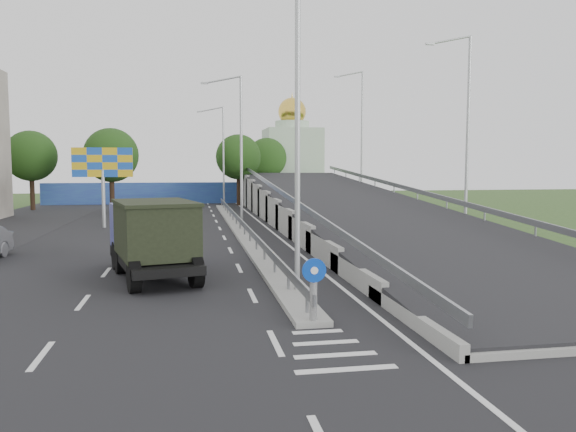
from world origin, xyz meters
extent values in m
plane|color=#2D4C1E|center=(0.00, 0.00, 0.00)|extent=(160.00, 160.00, 0.00)
cube|color=black|center=(-3.00, 20.00, 0.00)|extent=(26.00, 90.00, 0.04)
cube|color=gray|center=(0.00, 24.00, 0.10)|extent=(1.00, 44.00, 0.20)
cube|color=gray|center=(12.30, 24.00, 2.35)|extent=(0.10, 50.00, 0.32)
cube|color=gray|center=(2.80, 24.00, 2.35)|extent=(0.10, 50.00, 0.32)
cube|color=gray|center=(0.00, 24.00, 0.75)|extent=(0.08, 44.00, 0.32)
cylinder|color=gray|center=(0.00, 24.00, 0.50)|extent=(0.09, 0.09, 0.60)
cylinder|color=black|center=(0.00, 2.20, 0.80)|extent=(0.20, 0.20, 1.20)
cylinder|color=#0C3FBF|center=(0.00, 2.12, 1.55)|extent=(0.64, 0.05, 0.64)
cylinder|color=white|center=(0.00, 2.09, 1.55)|extent=(0.20, 0.03, 0.20)
cylinder|color=#B2B5B7|center=(0.30, 6.00, 5.20)|extent=(0.18, 0.18, 10.00)
cylinder|color=#B2B5B7|center=(0.30, 26.00, 5.20)|extent=(0.18, 0.18, 10.00)
cylinder|color=#B2B5B7|center=(-0.90, 26.00, 9.95)|extent=(2.57, 0.12, 0.66)
cube|color=#B2B5B7|center=(-2.10, 26.00, 9.70)|extent=(0.50, 0.18, 0.12)
cylinder|color=#B2B5B7|center=(0.30, 46.00, 5.20)|extent=(0.18, 0.18, 10.00)
cylinder|color=#B2B5B7|center=(-0.90, 46.00, 9.95)|extent=(2.57, 0.12, 0.66)
cube|color=#B2B5B7|center=(-2.10, 46.00, 9.70)|extent=(0.50, 0.18, 0.12)
cube|color=#2B3B9F|center=(-4.00, 52.00, 1.20)|extent=(30.00, 0.50, 2.40)
cube|color=#B2CCAD|center=(10.00, 60.00, 4.50)|extent=(7.00, 7.00, 9.00)
cylinder|color=#B2CCAD|center=(10.00, 60.00, 9.50)|extent=(4.40, 4.40, 1.00)
sphere|color=gold|center=(10.00, 60.00, 11.20)|extent=(3.60, 3.60, 3.60)
cone|color=gold|center=(10.00, 60.00, 13.20)|extent=(0.30, 0.30, 1.20)
cylinder|color=#B2B5B7|center=(-9.00, 28.00, 2.00)|extent=(0.24, 0.24, 4.00)
cube|color=gold|center=(-9.00, 28.00, 4.50)|extent=(4.00, 0.20, 2.00)
cylinder|color=black|center=(-10.00, 40.00, 2.00)|extent=(0.44, 0.44, 4.00)
sphere|color=#16340E|center=(-10.00, 40.00, 5.20)|extent=(4.80, 4.80, 4.80)
cylinder|color=black|center=(2.00, 48.00, 2.00)|extent=(0.44, 0.44, 4.00)
sphere|color=#16340E|center=(2.00, 48.00, 5.20)|extent=(4.80, 4.80, 4.80)
cylinder|color=black|center=(-18.00, 45.00, 2.00)|extent=(0.44, 0.44, 4.00)
sphere|color=#16340E|center=(-18.00, 45.00, 5.20)|extent=(4.80, 4.80, 4.80)
cylinder|color=black|center=(6.00, 55.00, 2.00)|extent=(0.44, 0.44, 4.00)
sphere|color=#16340E|center=(6.00, 55.00, 5.20)|extent=(4.80, 4.80, 4.80)
cylinder|color=black|center=(-6.14, 11.70, 0.58)|extent=(0.63, 1.22, 1.17)
cylinder|color=black|center=(-4.08, 12.19, 0.58)|extent=(0.63, 1.22, 1.17)
cylinder|color=black|center=(-5.92, 10.77, 0.58)|extent=(0.63, 1.22, 1.17)
cylinder|color=black|center=(-3.86, 11.26, 0.58)|extent=(0.63, 1.22, 1.17)
cylinder|color=black|center=(-5.06, 7.16, 0.58)|extent=(0.63, 1.22, 1.17)
cylinder|color=black|center=(-3.00, 7.65, 0.58)|extent=(0.63, 1.22, 1.17)
cube|color=black|center=(-4.59, 9.78, 0.74)|extent=(3.90, 6.96, 0.32)
cube|color=#393D8B|center=(-5.17, 12.20, 1.80)|extent=(2.76, 2.21, 1.80)
cube|color=black|center=(-5.36, 12.99, 2.28)|extent=(1.97, 0.53, 0.74)
cube|color=black|center=(-5.38, 13.08, 0.69)|extent=(2.41, 0.72, 0.53)
cube|color=black|center=(-4.45, 9.16, 1.91)|extent=(3.41, 4.51, 1.91)
cube|color=black|center=(-4.45, 9.16, 2.91)|extent=(3.54, 4.63, 0.13)
camera|label=1|loc=(-3.17, -11.99, 4.27)|focal=35.00mm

